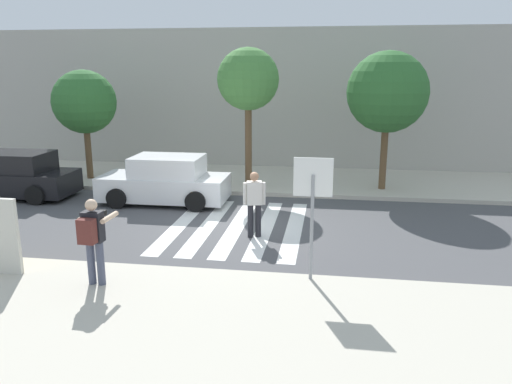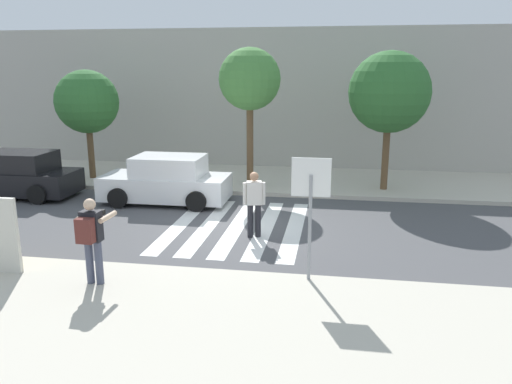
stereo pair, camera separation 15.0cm
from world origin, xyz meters
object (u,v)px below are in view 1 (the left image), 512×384
object	(u,v)px
pedestrian_crossing	(254,201)
street_tree_east	(388,92)
photographer_with_backpack	(93,235)
stop_sign	(313,192)
street_tree_west	(84,102)
parked_car_white	(165,181)
street_tree_center	(248,80)
parked_car_black	(15,176)

from	to	relation	value
pedestrian_crossing	street_tree_east	world-z (taller)	street_tree_east
photographer_with_backpack	pedestrian_crossing	xyz separation A→B (m)	(2.57, 3.69, -0.19)
stop_sign	photographer_with_backpack	bearing A→B (deg)	-167.55
stop_sign	street_tree_west	distance (m)	12.22
parked_car_white	street_tree_west	world-z (taller)	street_tree_west
street_tree_center	stop_sign	bearing A→B (deg)	-71.89
parked_car_white	street_tree_west	distance (m)	5.27
pedestrian_crossing	stop_sign	bearing A→B (deg)	-60.39
parked_car_black	street_tree_center	bearing A→B (deg)	15.74
pedestrian_crossing	street_tree_center	xyz separation A→B (m)	(-1.00, 5.08, 2.91)
parked_car_black	street_tree_east	world-z (taller)	street_tree_east
parked_car_white	street_tree_west	size ratio (longest dim) A/B	1.00
photographer_with_backpack	parked_car_white	distance (m)	6.67
stop_sign	street_tree_center	xyz separation A→B (m)	(-2.57, 7.86, 1.94)
photographer_with_backpack	street_tree_west	world-z (taller)	street_tree_west
photographer_with_backpack	street_tree_east	world-z (taller)	street_tree_east
photographer_with_backpack	parked_car_black	xyz separation A→B (m)	(-6.10, 6.61, -0.44)
photographer_with_backpack	parked_car_black	size ratio (longest dim) A/B	0.42
parked_car_white	photographer_with_backpack	bearing A→B (deg)	-83.13
street_tree_west	street_tree_center	size ratio (longest dim) A/B	0.85
parked_car_white	street_tree_east	xyz separation A→B (m)	(7.09, 2.49, 2.76)
pedestrian_crossing	street_tree_west	xyz separation A→B (m)	(-7.30, 5.55, 2.07)
parked_car_white	street_tree_center	xyz separation A→B (m)	(2.37, 2.16, 3.15)
stop_sign	street_tree_center	distance (m)	8.49
parked_car_black	pedestrian_crossing	bearing A→B (deg)	-18.62
street_tree_west	street_tree_center	bearing A→B (deg)	-4.25
photographer_with_backpack	street_tree_center	distance (m)	9.32
parked_car_black	stop_sign	bearing A→B (deg)	-29.05
parked_car_black	street_tree_west	xyz separation A→B (m)	(1.37, 2.63, 2.32)
street_tree_center	street_tree_east	size ratio (longest dim) A/B	1.02
pedestrian_crossing	street_tree_west	distance (m)	9.40
street_tree_center	parked_car_white	bearing A→B (deg)	-137.62
photographer_with_backpack	parked_car_black	distance (m)	9.01
stop_sign	pedestrian_crossing	distance (m)	3.33
parked_car_black	street_tree_west	bearing A→B (deg)	62.46
stop_sign	street_tree_center	size ratio (longest dim) A/B	0.51
stop_sign	street_tree_east	distance (m)	8.60
stop_sign	street_tree_center	world-z (taller)	street_tree_center
street_tree_center	street_tree_east	xyz separation A→B (m)	(4.72, 0.33, -0.40)
photographer_with_backpack	street_tree_west	distance (m)	10.55
parked_car_white	street_tree_center	world-z (taller)	street_tree_center
street_tree_center	street_tree_east	world-z (taller)	street_tree_center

